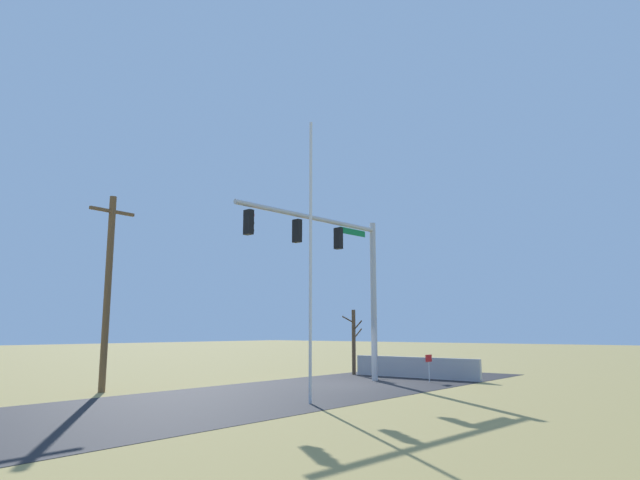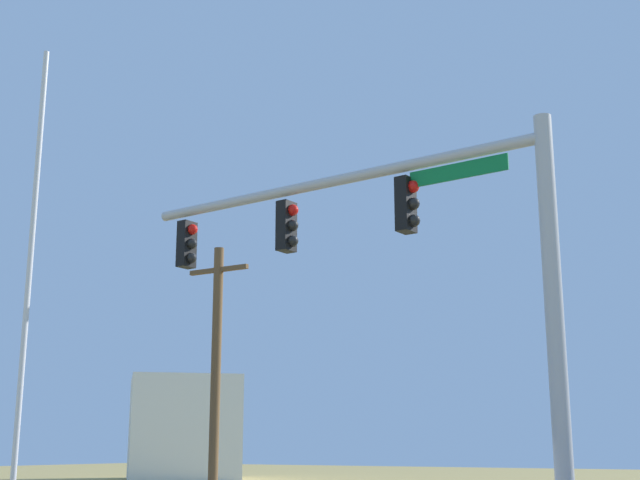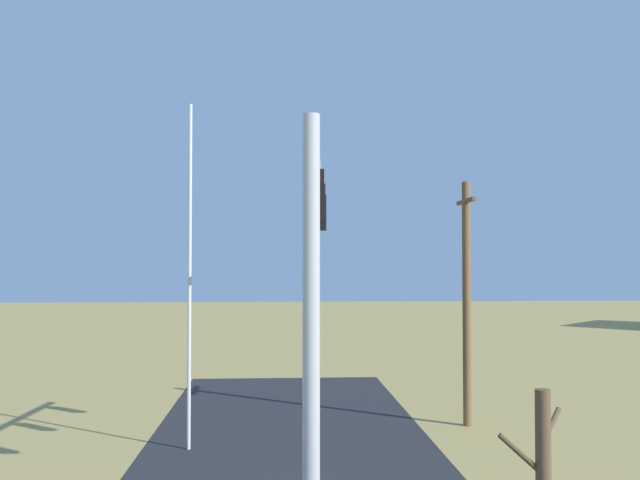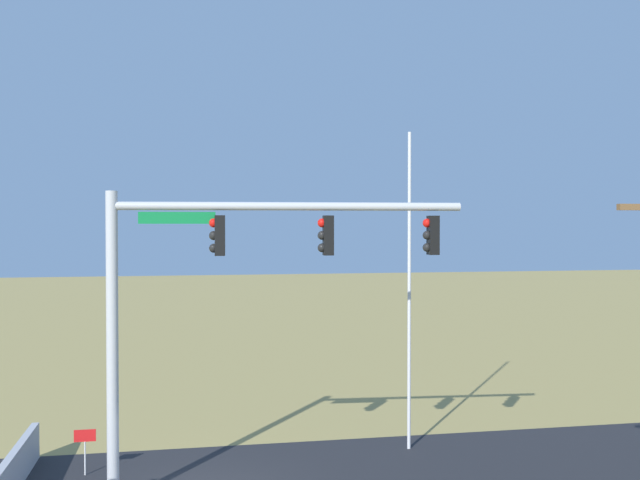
# 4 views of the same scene
# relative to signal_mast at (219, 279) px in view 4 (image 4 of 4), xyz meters

# --- Properties ---
(signal_mast) EXTENTS (8.49, 0.93, 7.43)m
(signal_mast) POSITION_rel_signal_mast_xyz_m (0.00, 0.00, 0.00)
(signal_mast) COLOR #B2B5BA
(signal_mast) RESTS_ON ground_plane
(flagpole) EXTENTS (0.10, 0.10, 9.37)m
(flagpole) POSITION_rel_signal_mast_xyz_m (-5.72, -3.10, -0.67)
(flagpole) COLOR silver
(flagpole) RESTS_ON ground_plane
(open_sign) EXTENTS (0.56, 0.04, 1.22)m
(open_sign) POSITION_rel_signal_mast_xyz_m (3.41, -2.50, -4.44)
(open_sign) COLOR silver
(open_sign) RESTS_ON ground_plane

